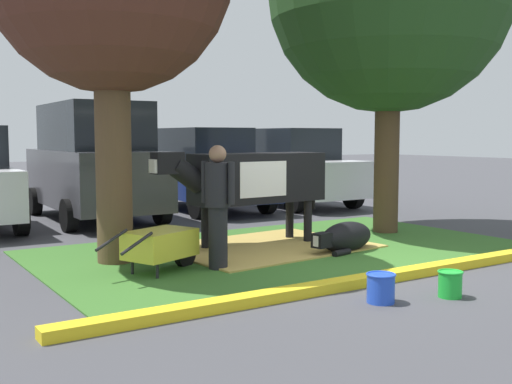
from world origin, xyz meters
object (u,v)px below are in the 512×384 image
suv_dark_grey (94,162)px  sedan_red (292,168)px  cow_holstein (253,179)px  calf_lying (345,237)px  wheelbarrow (162,244)px  bucket_blue (381,287)px  sedan_blue (205,170)px  bucket_green (450,283)px  person_handler (218,203)px

suv_dark_grey → sedan_red: suv_dark_grey is taller
cow_holstein → calf_lying: bearing=-49.3°
wheelbarrow → suv_dark_grey: 5.86m
bucket_blue → sedan_blue: 8.99m
cow_holstein → bucket_green: bearing=-87.4°
calf_lying → sedan_red: sedan_red is taller
calf_lying → bucket_green: size_ratio=4.37×
wheelbarrow → suv_dark_grey: suv_dark_grey is taller
calf_lying → wheelbarrow: bearing=176.1°
calf_lying → bucket_green: 2.83m
person_handler → sedan_red: bearing=46.6°
cow_holstein → sedan_red: (4.24, 4.70, -0.14)m
calf_lying → suv_dark_grey: (-2.04, 5.91, 1.03)m
cow_holstein → person_handler: bearing=-138.2°
cow_holstein → person_handler: person_handler is taller
wheelbarrow → suv_dark_grey: (0.99, 5.70, 0.88)m
bucket_green → suv_dark_grey: suv_dark_grey is taller
sedan_blue → person_handler: bearing=-116.9°
bucket_green → suv_dark_grey: (-1.23, 8.62, 1.11)m
bucket_blue → sedan_red: size_ratio=0.07×
cow_holstein → suv_dark_grey: size_ratio=0.68×
person_handler → suv_dark_grey: 5.96m
sedan_blue → bucket_green: bearing=-100.5°
cow_holstein → bucket_blue: cow_holstein is taller
person_handler → suv_dark_grey: bearing=87.4°
calf_lying → sedan_blue: (0.83, 6.16, 0.75)m
bucket_blue → sedan_blue: sedan_blue is taller
person_handler → wheelbarrow: person_handler is taller
cow_holstein → sedan_blue: sedan_blue is taller
bucket_blue → suv_dark_grey: size_ratio=0.07×
bucket_green → sedan_red: 9.51m
wheelbarrow → bucket_green: size_ratio=5.19×
calf_lying → bucket_blue: size_ratio=4.06×
bucket_blue → person_handler: bearing=105.5°
cow_holstein → sedan_red: bearing=48.0°
wheelbarrow → sedan_red: size_ratio=0.36×
calf_lying → person_handler: person_handler is taller
calf_lying → sedan_blue: sedan_blue is taller
person_handler → sedan_red: 8.09m
cow_holstein → bucket_green: size_ratio=10.31×
bucket_blue → sedan_red: sedan_red is taller
calf_lying → bucket_blue: bearing=-123.7°
person_handler → suv_dark_grey: size_ratio=0.37×
wheelbarrow → bucket_green: bearing=-52.8°
bucket_blue → sedan_blue: bearing=74.0°
calf_lying → bucket_green: calf_lying is taller
sedan_red → bucket_green: bearing=-115.4°
wheelbarrow → sedan_red: sedan_red is taller
cow_holstein → suv_dark_grey: bearing=102.5°
sedan_blue → sedan_red: bearing=-7.2°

